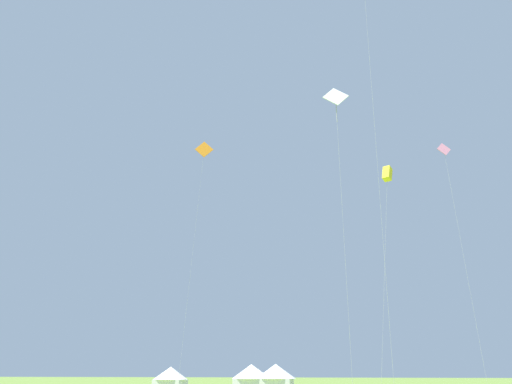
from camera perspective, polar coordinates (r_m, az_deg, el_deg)
kite_pink_diamond at (r=55.84m, az=20.06°, el=3.42°), size 1.64×1.59×24.24m
kite_white_diamond at (r=42.64m, az=8.75°, el=9.72°), size 2.08×1.31×23.99m
kite_orange_diamond at (r=70.82m, az=-5.74°, el=4.30°), size 3.04×1.57×31.83m
kite_yellow_box at (r=52.89m, az=14.19°, el=1.89°), size 2.80×2.07×21.39m
festival_tent_left at (r=65.72m, az=-9.35°, el=-19.40°), size 4.09×4.09×2.66m
festival_tent_center at (r=62.98m, az=-0.50°, el=-19.53°), size 4.48×4.48×2.92m
festival_tent_right at (r=62.45m, az=2.19°, el=-19.51°), size 4.53×4.53×2.94m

